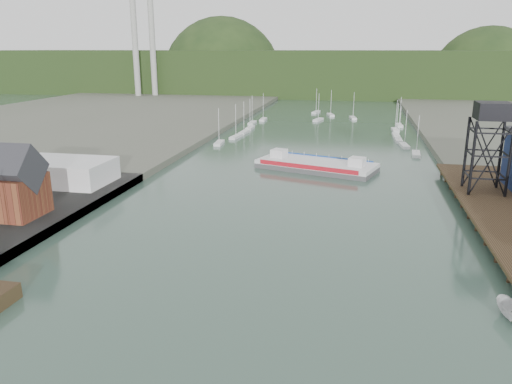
% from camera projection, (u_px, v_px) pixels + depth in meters
% --- Properties ---
extents(ground, '(600.00, 600.00, 0.00)m').
position_uv_depth(ground, '(202.00, 372.00, 43.37)').
color(ground, '#2D473C').
rests_on(ground, ground).
extents(harbor_building, '(12.20, 8.20, 8.90)m').
position_uv_depth(harbor_building, '(2.00, 188.00, 78.03)').
color(harbor_building, '#542118').
rests_on(harbor_building, west_quay).
extents(white_shed, '(18.00, 12.00, 4.50)m').
position_uv_depth(white_shed, '(64.00, 171.00, 97.86)').
color(white_shed, silver).
rests_on(white_shed, west_quay).
extents(lift_tower, '(6.50, 6.50, 16.00)m').
position_uv_depth(lift_tower, '(492.00, 117.00, 86.88)').
color(lift_tower, black).
rests_on(lift_tower, east_pier).
extents(marina_sailboats, '(57.71, 92.65, 0.90)m').
position_uv_depth(marina_sailboats, '(322.00, 128.00, 173.60)').
color(marina_sailboats, silver).
rests_on(marina_sailboats, ground).
extents(smokestacks, '(11.20, 8.20, 60.00)m').
position_uv_depth(smokestacks, '(144.00, 43.00, 274.40)').
color(smokestacks, '#A1A19C').
rests_on(smokestacks, ground).
extents(distant_hills, '(500.00, 120.00, 80.00)m').
position_uv_depth(distant_hills, '(336.00, 75.00, 324.95)').
color(distant_hills, black).
rests_on(distant_hills, ground).
extents(chain_ferry, '(28.87, 18.32, 3.87)m').
position_uv_depth(chain_ferry, '(316.00, 165.00, 115.56)').
color(chain_ferry, '#4B4B4D').
rests_on(chain_ferry, ground).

